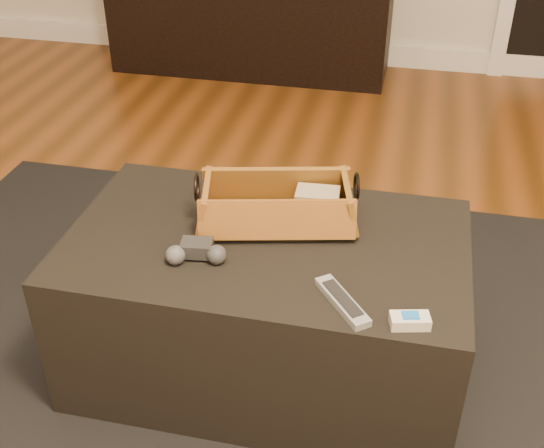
% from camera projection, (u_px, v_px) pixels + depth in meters
% --- Properties ---
extents(floor, '(5.00, 5.50, 0.01)m').
position_uv_depth(floor, '(207.00, 421.00, 1.77)').
color(floor, brown).
rests_on(floor, ground).
extents(baseboard, '(5.00, 0.04, 0.12)m').
position_uv_depth(baseboard, '(345.00, 52.00, 3.97)').
color(baseboard, white).
rests_on(baseboard, floor).
extents(media_cabinet, '(1.52, 0.45, 0.60)m').
position_uv_depth(media_cabinet, '(251.00, 17.00, 3.75)').
color(media_cabinet, black).
rests_on(media_cabinet, floor).
extents(area_rug, '(2.60, 2.00, 0.01)m').
position_uv_depth(area_rug, '(263.00, 375.00, 1.89)').
color(area_rug, black).
rests_on(area_rug, floor).
extents(ottoman, '(1.00, 0.60, 0.42)m').
position_uv_depth(ottoman, '(266.00, 304.00, 1.81)').
color(ottoman, black).
rests_on(ottoman, area_rug).
extents(tv_remote, '(0.22, 0.11, 0.02)m').
position_uv_depth(tv_remote, '(269.00, 217.00, 1.74)').
color(tv_remote, black).
rests_on(tv_remote, wicker_basket).
extents(cloth_bundle, '(0.12, 0.08, 0.06)m').
position_uv_depth(cloth_bundle, '(317.00, 201.00, 1.76)').
color(cloth_bundle, tan).
rests_on(cloth_bundle, wicker_basket).
extents(wicker_basket, '(0.44, 0.30, 0.14)m').
position_uv_depth(wicker_basket, '(277.00, 206.00, 1.74)').
color(wicker_basket, '#A36024').
rests_on(wicker_basket, ottoman).
extents(game_controller, '(0.15, 0.10, 0.05)m').
position_uv_depth(game_controller, '(196.00, 252.00, 1.61)').
color(game_controller, black).
rests_on(game_controller, ottoman).
extents(silver_remote, '(0.14, 0.17, 0.02)m').
position_uv_depth(silver_remote, '(342.00, 301.00, 1.48)').
color(silver_remote, '#96989D').
rests_on(silver_remote, ottoman).
extents(cream_gadget, '(0.09, 0.06, 0.03)m').
position_uv_depth(cream_gadget, '(410.00, 321.00, 1.42)').
color(cream_gadget, beige).
rests_on(cream_gadget, ottoman).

